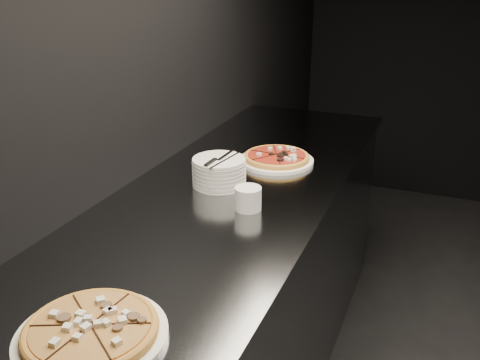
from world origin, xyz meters
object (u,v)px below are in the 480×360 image
at_px(pizza_mushroom, 91,331).
at_px(plate_stack, 219,172).
at_px(cutlery, 219,160).
at_px(ramekin, 248,198).
at_px(pizza_tomato, 276,158).
at_px(counter, 228,300).

bearing_deg(pizza_mushroom, plate_stack, 96.51).
distance_m(cutlery, ramekin, 0.23).
bearing_deg(pizza_tomato, ramekin, -83.08).
relative_size(counter, ramekin, 27.45).
bearing_deg(pizza_tomato, plate_stack, -111.41).
relative_size(counter, plate_stack, 12.53).
xyz_separation_m(plate_stack, ramekin, (0.18, -0.16, -0.01)).
bearing_deg(pizza_mushroom, pizza_tomato, 89.20).
bearing_deg(ramekin, counter, 140.33).
xyz_separation_m(counter, cutlery, (-0.05, 0.04, 0.56)).
bearing_deg(plate_stack, pizza_tomato, 68.59).
xyz_separation_m(counter, plate_stack, (-0.05, 0.06, 0.51)).
bearing_deg(pizza_mushroom, cutlery, 96.12).
relative_size(plate_stack, ramekin, 2.19).
distance_m(plate_stack, cutlery, 0.06).
relative_size(pizza_tomato, ramekin, 3.42).
height_order(pizza_tomato, cutlery, cutlery).
bearing_deg(pizza_mushroom, ramekin, 84.42).
relative_size(pizza_tomato, cutlery, 1.48).
xyz_separation_m(pizza_mushroom, cutlery, (-0.10, 0.89, 0.08)).
distance_m(pizza_mushroom, plate_stack, 0.91).
distance_m(counter, pizza_mushroom, 0.98).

